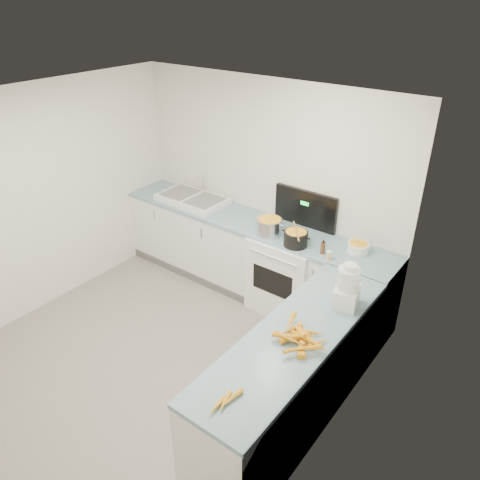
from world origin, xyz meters
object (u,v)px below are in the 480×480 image
Objects in this scene: sink at (193,199)px; spice_jar at (329,256)px; stove at (289,271)px; food_processor at (347,288)px; steel_pot at (270,228)px; extract_bottle at (323,248)px; black_pot at (296,239)px; mixing_bowl at (358,248)px.

sink reaches higher than spice_jar.
stove is 1.46m from food_processor.
stove is 0.80m from spice_jar.
steel_pot is at bearing 173.16° from spice_jar.
black_pot is at bearing -175.94° from extract_bottle.
extract_bottle is (0.47, -0.15, 0.53)m from stove.
sink is 3.89× the size of mixing_bowl.
extract_bottle is at bearing -4.80° from sink.
steel_pot is at bearing -166.68° from mixing_bowl.
mixing_bowl is 0.95m from food_processor.
stove is at bearing 33.43° from steel_pot.
sink is at bearing 161.83° from food_processor.
steel_pot is 0.66m from extract_bottle.
stove is 0.72m from extract_bottle.
extract_bottle is 0.88m from food_processor.
stove is 5.41× the size of black_pot.
spice_jar is (2.03, -0.24, 0.00)m from sink.
spice_jar is (0.42, -0.05, -0.03)m from black_pot.
sink reaches higher than black_pot.
steel_pot is 3.56× the size of spice_jar.
stove is at bearing 142.33° from food_processor.
stove reaches higher than extract_bottle.
mixing_bowl is at bearing 108.33° from food_processor.
extract_bottle is (1.92, -0.16, 0.02)m from sink.
mixing_bowl is 1.78× the size of extract_bottle.
mixing_bowl is (0.58, 0.26, -0.02)m from black_pot.
stove reaches higher than sink.
food_processor is (0.57, -0.66, 0.11)m from extract_bottle.
food_processor reaches higher than mixing_bowl.
stove is 0.91m from mixing_bowl.
extract_bottle is at bearing 4.06° from black_pot.
black_pot reaches higher than extract_bottle.
extract_bottle is at bearing -17.28° from stove.
food_processor reaches higher than spice_jar.
steel_pot is (1.26, -0.14, 0.04)m from sink.
spice_jar is at bearing -117.81° from mixing_bowl.
stove reaches higher than spice_jar.
black_pot is 0.42m from spice_jar.
extract_bottle is 0.13m from spice_jar.
sink is 1.92m from extract_bottle.
stove is at bearing 133.69° from black_pot.
sink reaches higher than extract_bottle.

